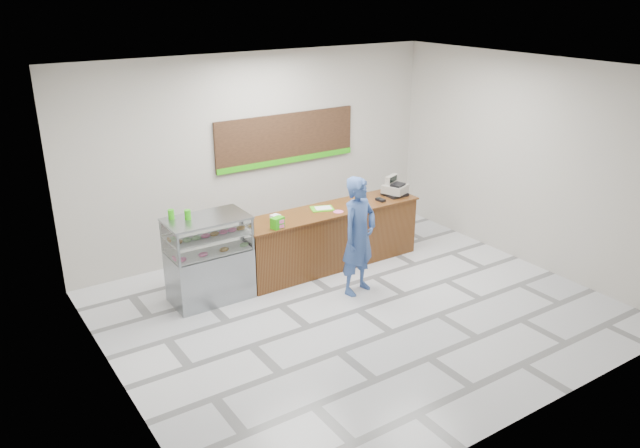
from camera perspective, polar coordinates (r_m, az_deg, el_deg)
floor at (r=9.39m, az=3.54°, el=-7.85°), size 7.00×7.00×0.00m
back_wall at (r=11.11m, az=-5.62°, el=6.46°), size 7.00×0.00×7.00m
ceiling at (r=8.29m, az=4.09°, el=13.85°), size 7.00×7.00×0.00m
sales_counter at (r=10.59m, az=0.96°, el=-1.23°), size 3.26×0.76×1.03m
display_case at (r=9.55m, az=-10.11°, el=-3.11°), size 1.22×0.72×1.33m
menu_board at (r=11.29m, az=-3.08°, el=7.72°), size 2.80×0.06×0.90m
cash_register at (r=11.13m, az=6.84°, el=3.26°), size 0.47×0.48×0.34m
card_terminal at (r=10.83m, az=5.55°, el=2.21°), size 0.10×0.19×0.04m
serving_tray at (r=10.39m, az=0.21°, el=1.42°), size 0.44×0.38×0.02m
napkin_box at (r=9.85m, az=-4.08°, el=0.52°), size 0.15×0.15×0.11m
straw_cup at (r=9.69m, az=-6.47°, el=0.16°), size 0.09×0.09×0.13m
promo_box at (r=9.58m, az=-3.92°, el=0.12°), size 0.23×0.18×0.17m
donut_decal at (r=10.28m, az=1.68°, el=1.14°), size 0.17×0.17×0.00m
green_cup_left at (r=9.34m, az=-13.46°, el=0.87°), size 0.09×0.09×0.14m
green_cup_right at (r=9.27m, az=-12.00°, el=0.84°), size 0.09×0.09×0.14m
customer at (r=9.56m, az=3.57°, el=-1.09°), size 0.77×0.61×1.87m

